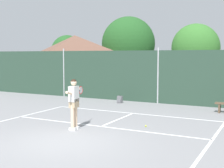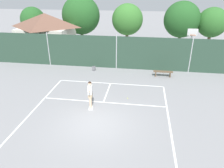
{
  "view_description": "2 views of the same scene",
  "coord_description": "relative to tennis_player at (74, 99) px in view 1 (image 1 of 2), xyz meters",
  "views": [
    {
      "loc": [
        5.73,
        -7.66,
        2.72
      ],
      "look_at": [
        0.11,
        3.17,
        1.58
      ],
      "focal_mm": 49.75,
      "sensor_mm": 36.0,
      "label": 1
    },
    {
      "loc": [
        2.39,
        -9.52,
        6.98
      ],
      "look_at": [
        0.54,
        2.69,
        1.27
      ],
      "focal_mm": 33.99,
      "sensor_mm": 36.0,
      "label": 2
    }
  ],
  "objects": [
    {
      "name": "court_markings",
      "position": [
        0.63,
        -0.95,
        -1.11
      ],
      "size": [
        8.3,
        11.1,
        0.01
      ],
      "color": "white",
      "rests_on": "ground"
    },
    {
      "name": "ground_plane",
      "position": [
        0.63,
        -1.6,
        -1.11
      ],
      "size": [
        120.0,
        120.0,
        0.0
      ],
      "primitive_type": "plane",
      "color": "gray"
    },
    {
      "name": "chainlink_fence",
      "position": [
        0.63,
        7.4,
        0.38
      ],
      "size": [
        26.09,
        0.09,
        3.13
      ],
      "color": "#284233",
      "rests_on": "ground"
    },
    {
      "name": "backpack_grey",
      "position": [
        -1.31,
        6.47,
        -0.92
      ],
      "size": [
        0.3,
        0.26,
        0.46
      ],
      "color": "slate",
      "rests_on": "ground"
    },
    {
      "name": "treeline_backdrop",
      "position": [
        0.39,
        15.48,
        2.3
      ],
      "size": [
        25.39,
        4.22,
        6.04
      ],
      "color": "brown",
      "rests_on": "ground"
    },
    {
      "name": "tennis_player",
      "position": [
        0.0,
        0.0,
        0.0
      ],
      "size": [
        0.36,
        1.42,
        1.85
      ],
      "color": "silver",
      "rests_on": "ground"
    },
    {
      "name": "tennis_ball",
      "position": [
        2.17,
        1.6,
        -1.08
      ],
      "size": [
        0.07,
        0.07,
        0.07
      ],
      "primitive_type": "sphere",
      "color": "#CCE033",
      "rests_on": "ground"
    },
    {
      "name": "clubhouse_building",
      "position": [
        -7.96,
        11.77,
        1.12
      ],
      "size": [
        5.9,
        5.0,
        4.32
      ],
      "color": "silver",
      "rests_on": "ground"
    }
  ]
}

